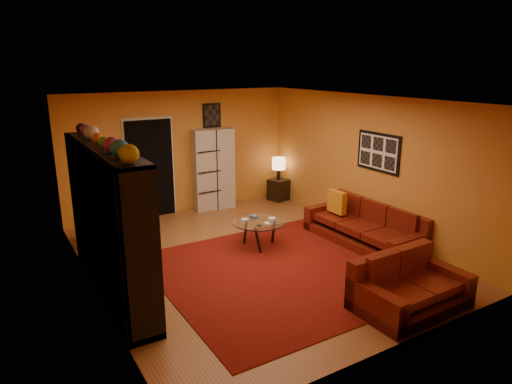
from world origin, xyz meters
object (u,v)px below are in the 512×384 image
sofa (367,227)px  storage_cabinet (213,169)px  entertainment_unit (108,222)px  loveseat (406,286)px  tv (113,227)px  coffee_table (259,224)px  side_table (278,190)px  table_lamp (279,164)px  bowl_chair (101,227)px

sofa → storage_cabinet: storage_cabinet is taller
entertainment_unit → loveseat: 4.11m
loveseat → tv: bearing=52.3°
tv → coffee_table: tv is taller
storage_cabinet → side_table: bearing=-2.8°
coffee_table → storage_cabinet: bearing=82.7°
storage_cabinet → table_lamp: (1.59, -0.23, -0.02)m
sofa → bowl_chair: bearing=147.9°
loveseat → side_table: bearing=-15.4°
loveseat → coffee_table: bearing=11.7°
sofa → coffee_table: 1.97m
tv → side_table: tv is taller
sofa → loveseat: same height
storage_cabinet → side_table: size_ratio=3.57×
sofa → bowl_chair: (-4.14, 2.44, 0.03)m
entertainment_unit → tv: 0.10m
storage_cabinet → tv: bearing=-130.0°
sofa → loveseat: (-1.17, -1.94, 0.00)m
storage_cabinet → side_table: 1.73m
table_lamp → entertainment_unit: bearing=-150.4°
loveseat → table_lamp: 5.18m
entertainment_unit → coffee_table: 2.72m
coffee_table → table_lamp: table_lamp is taller
tv → storage_cabinet: 4.04m
coffee_table → tv: bearing=-172.0°
entertainment_unit → table_lamp: bearing=29.6°
entertainment_unit → coffee_table: bearing=7.3°
loveseat → table_lamp: size_ratio=2.91×
side_table → storage_cabinet: bearing=171.6°
tv → sofa: bearing=-95.9°
storage_cabinet → bowl_chair: (-2.66, -0.84, -0.58)m
sofa → loveseat: size_ratio=1.51×
storage_cabinet → side_table: storage_cabinet is taller
entertainment_unit → coffee_table: entertainment_unit is taller
coffee_table → side_table: 2.94m
loveseat → storage_cabinet: size_ratio=0.85×
sofa → storage_cabinet: bearing=112.6°
loveseat → bowl_chair: loveseat is taller
loveseat → storage_cabinet: 5.26m
sofa → bowl_chair: size_ratio=3.20×
table_lamp → coffee_table: bearing=-130.5°
sofa → table_lamp: bearing=86.3°
coffee_table → table_lamp: (1.90, 2.23, 0.44)m
tv → sofa: tv is taller
loveseat → coffee_table: (-0.62, 2.75, 0.14)m
sofa → loveseat: 2.27m
table_lamp → loveseat: bearing=-104.4°
entertainment_unit → coffee_table: (2.62, 0.34, -0.62)m
loveseat → sofa: bearing=-32.1°
tv → sofa: (4.36, -0.45, -0.68)m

